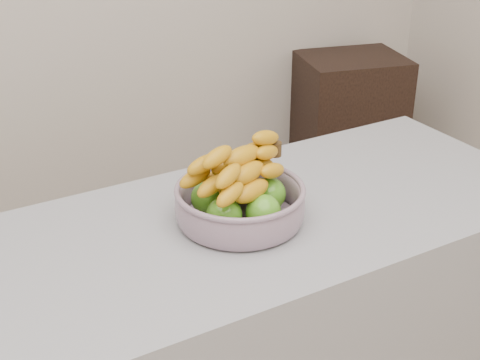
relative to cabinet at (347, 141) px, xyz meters
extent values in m
cube|color=black|center=(0.00, 0.00, 0.00)|extent=(0.53, 0.46, 0.81)
cylinder|color=#A4B4C5|center=(-1.22, -1.13, 0.50)|extent=(0.24, 0.24, 0.01)
torus|color=#A4B4C5|center=(-1.22, -1.13, 0.57)|extent=(0.29, 0.29, 0.01)
sphere|color=#528C18|center=(-1.21, -1.20, 0.55)|extent=(0.08, 0.08, 0.08)
sphere|color=#528C18|center=(-1.15, -1.14, 0.55)|extent=(0.08, 0.08, 0.08)
sphere|color=#528C18|center=(-1.20, -1.06, 0.55)|extent=(0.08, 0.08, 0.08)
sphere|color=#528C18|center=(-1.28, -1.09, 0.55)|extent=(0.08, 0.08, 0.08)
sphere|color=#528C18|center=(-1.29, -1.17, 0.55)|extent=(0.08, 0.08, 0.08)
ellipsoid|color=orange|center=(-1.22, -1.18, 0.59)|extent=(0.18, 0.10, 0.04)
ellipsoid|color=orange|center=(-1.23, -1.13, 0.59)|extent=(0.18, 0.08, 0.04)
ellipsoid|color=orange|center=(-1.25, -1.09, 0.59)|extent=(0.18, 0.06, 0.04)
ellipsoid|color=orange|center=(-1.22, -1.15, 0.62)|extent=(0.18, 0.11, 0.04)
ellipsoid|color=orange|center=(-1.23, -1.11, 0.62)|extent=(0.18, 0.05, 0.04)
ellipsoid|color=orange|center=(-1.22, -1.13, 0.65)|extent=(0.18, 0.08, 0.04)
cylinder|color=#3D2A13|center=(-1.12, -1.10, 0.64)|extent=(0.03, 0.03, 0.03)
camera|label=1|loc=(-1.86, -2.24, 1.24)|focal=50.00mm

